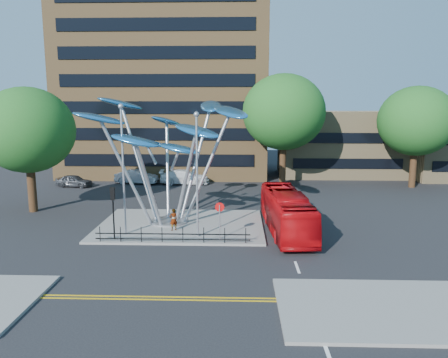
{
  "coord_description": "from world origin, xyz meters",
  "views": [
    {
      "loc": [
        3.22,
        -25.11,
        8.96
      ],
      "look_at": [
        2.23,
        4.0,
        3.9
      ],
      "focal_mm": 35.0,
      "sensor_mm": 36.0,
      "label": 1
    }
  ],
  "objects_px": {
    "tree_right": "(284,112)",
    "street_lamp_left": "(123,158)",
    "pedestrian": "(174,220)",
    "parked_car_right": "(185,177)",
    "no_entry_sign_island": "(220,214)",
    "parked_car_mid": "(137,177)",
    "parked_car_left": "(74,181)",
    "leaf_sculpture": "(166,132)",
    "traffic_light_island": "(113,202)",
    "street_lamp_right": "(197,163)",
    "tree_left": "(28,130)",
    "red_bus": "(286,212)",
    "tree_far": "(416,121)"
  },
  "relations": [
    {
      "from": "tree_far",
      "to": "traffic_light_island",
      "type": "xyz_separation_m",
      "value": [
        -27.0,
        -19.5,
        -4.49
      ]
    },
    {
      "from": "no_entry_sign_island",
      "to": "parked_car_right",
      "type": "relative_size",
      "value": 0.44
    },
    {
      "from": "red_bus",
      "to": "parked_car_mid",
      "type": "height_order",
      "value": "red_bus"
    },
    {
      "from": "traffic_light_island",
      "to": "parked_car_left",
      "type": "bearing_deg",
      "value": 117.65
    },
    {
      "from": "tree_far",
      "to": "red_bus",
      "type": "distance_m",
      "value": 23.74
    },
    {
      "from": "street_lamp_right",
      "to": "red_bus",
      "type": "distance_m",
      "value": 7.34
    },
    {
      "from": "parked_car_mid",
      "to": "tree_right",
      "type": "bearing_deg",
      "value": -83.76
    },
    {
      "from": "tree_right",
      "to": "tree_far",
      "type": "bearing_deg",
      "value": 0.0
    },
    {
      "from": "parked_car_right",
      "to": "street_lamp_right",
      "type": "bearing_deg",
      "value": -173.22
    },
    {
      "from": "street_lamp_left",
      "to": "parked_car_left",
      "type": "height_order",
      "value": "street_lamp_left"
    },
    {
      "from": "street_lamp_left",
      "to": "parked_car_left",
      "type": "relative_size",
      "value": 2.25
    },
    {
      "from": "leaf_sculpture",
      "to": "traffic_light_island",
      "type": "distance_m",
      "value": 6.65
    },
    {
      "from": "pedestrian",
      "to": "parked_car_right",
      "type": "xyz_separation_m",
      "value": [
        -1.51,
        18.62,
        -0.13
      ]
    },
    {
      "from": "street_lamp_left",
      "to": "street_lamp_right",
      "type": "height_order",
      "value": "street_lamp_left"
    },
    {
      "from": "traffic_light_island",
      "to": "parked_car_mid",
      "type": "height_order",
      "value": "traffic_light_island"
    },
    {
      "from": "tree_right",
      "to": "parked_car_mid",
      "type": "relative_size",
      "value": 2.51
    },
    {
      "from": "red_bus",
      "to": "parked_car_mid",
      "type": "relative_size",
      "value": 2.15
    },
    {
      "from": "pedestrian",
      "to": "parked_car_mid",
      "type": "height_order",
      "value": "pedestrian"
    },
    {
      "from": "street_lamp_right",
      "to": "parked_car_left",
      "type": "relative_size",
      "value": 2.12
    },
    {
      "from": "red_bus",
      "to": "pedestrian",
      "type": "xyz_separation_m",
      "value": [
        -7.92,
        -0.46,
        -0.51
      ]
    },
    {
      "from": "tree_far",
      "to": "parked_car_mid",
      "type": "height_order",
      "value": "tree_far"
    },
    {
      "from": "tree_right",
      "to": "parked_car_left",
      "type": "bearing_deg",
      "value": -177.3
    },
    {
      "from": "street_lamp_left",
      "to": "no_entry_sign_island",
      "type": "xyz_separation_m",
      "value": [
        6.5,
        -0.98,
        -3.54
      ]
    },
    {
      "from": "parked_car_left",
      "to": "pedestrian",
      "type": "bearing_deg",
      "value": -131.34
    },
    {
      "from": "street_lamp_left",
      "to": "pedestrian",
      "type": "relative_size",
      "value": 5.62
    },
    {
      "from": "street_lamp_left",
      "to": "parked_car_mid",
      "type": "height_order",
      "value": "street_lamp_left"
    },
    {
      "from": "leaf_sculpture",
      "to": "parked_car_right",
      "type": "relative_size",
      "value": 2.3
    },
    {
      "from": "tree_left",
      "to": "leaf_sculpture",
      "type": "distance_m",
      "value": 12.38
    },
    {
      "from": "tree_far",
      "to": "parked_car_right",
      "type": "height_order",
      "value": "tree_far"
    },
    {
      "from": "tree_far",
      "to": "pedestrian",
      "type": "relative_size",
      "value": 6.91
    },
    {
      "from": "tree_right",
      "to": "traffic_light_island",
      "type": "distance_m",
      "value": 24.06
    },
    {
      "from": "tree_far",
      "to": "parked_car_mid",
      "type": "bearing_deg",
      "value": 178.11
    },
    {
      "from": "pedestrian",
      "to": "street_lamp_right",
      "type": "bearing_deg",
      "value": 111.86
    },
    {
      "from": "street_lamp_left",
      "to": "parked_car_left",
      "type": "xyz_separation_m",
      "value": [
        -10.16,
        17.43,
        -4.69
      ]
    },
    {
      "from": "leaf_sculpture",
      "to": "street_lamp_left",
      "type": "relative_size",
      "value": 1.45
    },
    {
      "from": "street_lamp_right",
      "to": "leaf_sculpture",
      "type": "bearing_deg",
      "value": 124.91
    },
    {
      "from": "parked_car_mid",
      "to": "pedestrian",
      "type": "bearing_deg",
      "value": -149.85
    },
    {
      "from": "tree_far",
      "to": "red_bus",
      "type": "height_order",
      "value": "tree_far"
    },
    {
      "from": "traffic_light_island",
      "to": "parked_car_mid",
      "type": "xyz_separation_m",
      "value": [
        -3.24,
        20.5,
        -1.82
      ]
    },
    {
      "from": "tree_right",
      "to": "parked_car_right",
      "type": "height_order",
      "value": "tree_right"
    },
    {
      "from": "tree_left",
      "to": "parked_car_right",
      "type": "distance_m",
      "value": 18.15
    },
    {
      "from": "tree_right",
      "to": "street_lamp_left",
      "type": "xyz_separation_m",
      "value": [
        -12.5,
        -18.5,
        -2.68
      ]
    },
    {
      "from": "traffic_light_island",
      "to": "no_entry_sign_island",
      "type": "relative_size",
      "value": 1.4
    },
    {
      "from": "tree_right",
      "to": "red_bus",
      "type": "height_order",
      "value": "tree_right"
    },
    {
      "from": "pedestrian",
      "to": "parked_car_right",
      "type": "distance_m",
      "value": 18.68
    },
    {
      "from": "street_lamp_left",
      "to": "no_entry_sign_island",
      "type": "bearing_deg",
      "value": -8.61
    },
    {
      "from": "street_lamp_left",
      "to": "traffic_light_island",
      "type": "xyz_separation_m",
      "value": [
        -0.5,
        -1.0,
        -2.74
      ]
    },
    {
      "from": "tree_right",
      "to": "street_lamp_left",
      "type": "height_order",
      "value": "tree_right"
    },
    {
      "from": "tree_right",
      "to": "no_entry_sign_island",
      "type": "xyz_separation_m",
      "value": [
        -6.0,
        -19.48,
        -6.22
      ]
    },
    {
      "from": "traffic_light_island",
      "to": "parked_car_mid",
      "type": "bearing_deg",
      "value": 98.98
    }
  ]
}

